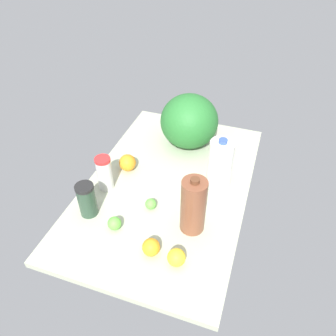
{
  "coord_description": "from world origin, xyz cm",
  "views": [
    {
      "loc": [
        -110.24,
        -37.68,
        112.13
      ],
      "look_at": [
        0.0,
        0.0,
        13.0
      ],
      "focal_mm": 35.0,
      "sensor_mm": 36.0,
      "label": 1
    }
  ],
  "objects_px": {
    "shaker_bottle": "(87,200)",
    "orange_far_back": "(151,247)",
    "milk_jug": "(220,164)",
    "orange_by_jug": "(127,163)",
    "lime_loose": "(151,204)",
    "chocolate_milk_jug": "(193,206)",
    "lime_beside_bowl": "(115,223)",
    "watermelon": "(190,121)",
    "tumbler_cup": "(105,173)",
    "lemon_near_front": "(176,257)"
  },
  "relations": [
    {
      "from": "orange_by_jug",
      "to": "orange_far_back",
      "type": "distance_m",
      "value": 0.53
    },
    {
      "from": "chocolate_milk_jug",
      "to": "lime_loose",
      "type": "distance_m",
      "value": 0.23
    },
    {
      "from": "milk_jug",
      "to": "watermelon",
      "type": "xyz_separation_m",
      "value": [
        0.27,
        0.22,
        0.02
      ]
    },
    {
      "from": "milk_jug",
      "to": "watermelon",
      "type": "bearing_deg",
      "value": 39.93
    },
    {
      "from": "orange_by_jug",
      "to": "orange_far_back",
      "type": "bearing_deg",
      "value": -145.77
    },
    {
      "from": "chocolate_milk_jug",
      "to": "orange_far_back",
      "type": "bearing_deg",
      "value": 146.97
    },
    {
      "from": "shaker_bottle",
      "to": "orange_far_back",
      "type": "distance_m",
      "value": 0.36
    },
    {
      "from": "chocolate_milk_jug",
      "to": "orange_far_back",
      "type": "height_order",
      "value": "chocolate_milk_jug"
    },
    {
      "from": "lime_beside_bowl",
      "to": "lime_loose",
      "type": "distance_m",
      "value": 0.19
    },
    {
      "from": "orange_by_jug",
      "to": "watermelon",
      "type": "bearing_deg",
      "value": -36.42
    },
    {
      "from": "lime_beside_bowl",
      "to": "tumbler_cup",
      "type": "bearing_deg",
      "value": 34.74
    },
    {
      "from": "lime_beside_bowl",
      "to": "orange_by_jug",
      "type": "relative_size",
      "value": 0.68
    },
    {
      "from": "chocolate_milk_jug",
      "to": "shaker_bottle",
      "type": "xyz_separation_m",
      "value": [
        -0.07,
        0.45,
        -0.05
      ]
    },
    {
      "from": "shaker_bottle",
      "to": "orange_far_back",
      "type": "bearing_deg",
      "value": -107.99
    },
    {
      "from": "lime_beside_bowl",
      "to": "orange_far_back",
      "type": "bearing_deg",
      "value": -109.28
    },
    {
      "from": "milk_jug",
      "to": "orange_far_back",
      "type": "distance_m",
      "value": 0.52
    },
    {
      "from": "lemon_near_front",
      "to": "lime_loose",
      "type": "distance_m",
      "value": 0.31
    },
    {
      "from": "watermelon",
      "to": "orange_by_jug",
      "type": "distance_m",
      "value": 0.41
    },
    {
      "from": "lime_loose",
      "to": "shaker_bottle",
      "type": "bearing_deg",
      "value": 114.75
    },
    {
      "from": "chocolate_milk_jug",
      "to": "orange_by_jug",
      "type": "bearing_deg",
      "value": 57.92
    },
    {
      "from": "shaker_bottle",
      "to": "orange_far_back",
      "type": "height_order",
      "value": "shaker_bottle"
    },
    {
      "from": "chocolate_milk_jug",
      "to": "shaker_bottle",
      "type": "bearing_deg",
      "value": 98.63
    },
    {
      "from": "chocolate_milk_jug",
      "to": "orange_by_jug",
      "type": "relative_size",
      "value": 3.2
    },
    {
      "from": "chocolate_milk_jug",
      "to": "milk_jug",
      "type": "relative_size",
      "value": 1.06
    },
    {
      "from": "milk_jug",
      "to": "lime_loose",
      "type": "bearing_deg",
      "value": 136.33
    },
    {
      "from": "watermelon",
      "to": "orange_far_back",
      "type": "xyz_separation_m",
      "value": [
        -0.75,
        -0.06,
        -0.11
      ]
    },
    {
      "from": "milk_jug",
      "to": "orange_by_jug",
      "type": "xyz_separation_m",
      "value": [
        -0.05,
        0.46,
        -0.08
      ]
    },
    {
      "from": "milk_jug",
      "to": "chocolate_milk_jug",
      "type": "bearing_deg",
      "value": 171.58
    },
    {
      "from": "watermelon",
      "to": "orange_by_jug",
      "type": "relative_size",
      "value": 3.61
    },
    {
      "from": "lime_loose",
      "to": "chocolate_milk_jug",
      "type": "bearing_deg",
      "value": -102.65
    },
    {
      "from": "shaker_bottle",
      "to": "lime_loose",
      "type": "distance_m",
      "value": 0.28
    },
    {
      "from": "shaker_bottle",
      "to": "orange_by_jug",
      "type": "bearing_deg",
      "value": -6.91
    },
    {
      "from": "chocolate_milk_jug",
      "to": "orange_by_jug",
      "type": "distance_m",
      "value": 0.49
    },
    {
      "from": "milk_jug",
      "to": "orange_far_back",
      "type": "relative_size",
      "value": 3.62
    },
    {
      "from": "milk_jug",
      "to": "lime_loose",
      "type": "relative_size",
      "value": 5.13
    },
    {
      "from": "watermelon",
      "to": "milk_jug",
      "type": "bearing_deg",
      "value": -140.07
    },
    {
      "from": "shaker_bottle",
      "to": "lime_beside_bowl",
      "type": "distance_m",
      "value": 0.16
    },
    {
      "from": "shaker_bottle",
      "to": "milk_jug",
      "type": "bearing_deg",
      "value": -52.94
    },
    {
      "from": "orange_far_back",
      "to": "milk_jug",
      "type": "bearing_deg",
      "value": -18.38
    },
    {
      "from": "watermelon",
      "to": "lime_beside_bowl",
      "type": "distance_m",
      "value": 0.71
    },
    {
      "from": "chocolate_milk_jug",
      "to": "orange_by_jug",
      "type": "height_order",
      "value": "chocolate_milk_jug"
    },
    {
      "from": "shaker_bottle",
      "to": "lime_loose",
      "type": "xyz_separation_m",
      "value": [
        0.11,
        -0.25,
        -0.06
      ]
    },
    {
      "from": "milk_jug",
      "to": "lemon_near_front",
      "type": "bearing_deg",
      "value": 173.83
    },
    {
      "from": "lime_loose",
      "to": "lemon_near_front",
      "type": "bearing_deg",
      "value": -140.33
    },
    {
      "from": "watermelon",
      "to": "lime_beside_bowl",
      "type": "xyz_separation_m",
      "value": [
        -0.68,
        0.13,
        -0.12
      ]
    },
    {
      "from": "orange_by_jug",
      "to": "orange_far_back",
      "type": "height_order",
      "value": "orange_by_jug"
    },
    {
      "from": "milk_jug",
      "to": "orange_by_jug",
      "type": "bearing_deg",
      "value": 96.06
    },
    {
      "from": "orange_by_jug",
      "to": "lime_loose",
      "type": "bearing_deg",
      "value": -135.58
    },
    {
      "from": "milk_jug",
      "to": "tumbler_cup",
      "type": "bearing_deg",
      "value": 112.04
    },
    {
      "from": "watermelon",
      "to": "lime_loose",
      "type": "distance_m",
      "value": 0.54
    }
  ]
}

